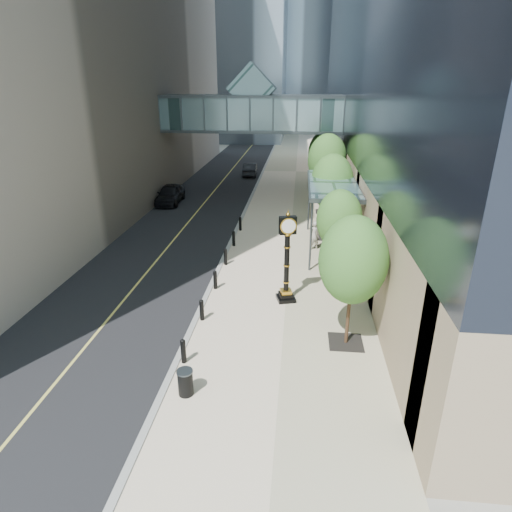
# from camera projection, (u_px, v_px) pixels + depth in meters

# --- Properties ---
(ground) EXTENTS (320.00, 320.00, 0.00)m
(ground) POSITION_uv_depth(u_px,v_px,m) (251.00, 385.00, 15.25)
(ground) COLOR gray
(ground) RESTS_ON ground
(road) EXTENTS (8.00, 180.00, 0.02)m
(road) POSITION_uv_depth(u_px,v_px,m) (231.00, 171.00, 52.80)
(road) COLOR black
(road) RESTS_ON ground
(sidewalk) EXTENTS (8.00, 180.00, 0.06)m
(sidewalk) POSITION_uv_depth(u_px,v_px,m) (296.00, 172.00, 52.04)
(sidewalk) COLOR beige
(sidewalk) RESTS_ON ground
(curb) EXTENTS (0.25, 180.00, 0.07)m
(curb) POSITION_uv_depth(u_px,v_px,m) (263.00, 171.00, 52.42)
(curb) COLOR gray
(curb) RESTS_ON ground
(skywalk) EXTENTS (17.00, 4.20, 5.80)m
(skywalk) POSITION_uv_depth(u_px,v_px,m) (252.00, 111.00, 38.47)
(skywalk) COLOR slate
(skywalk) RESTS_ON ground
(entrance_canopy) EXTENTS (3.00, 8.00, 4.38)m
(entrance_canopy) POSITION_uv_depth(u_px,v_px,m) (332.00, 185.00, 26.27)
(entrance_canopy) COLOR #383F44
(entrance_canopy) RESTS_ON ground
(bollard_row) EXTENTS (0.20, 16.20, 0.90)m
(bollard_row) POSITION_uv_depth(u_px,v_px,m) (221.00, 268.00, 23.62)
(bollard_row) COLOR black
(bollard_row) RESTS_ON sidewalk
(street_trees) EXTENTS (3.09, 28.75, 6.34)m
(street_trees) POSITION_uv_depth(u_px,v_px,m) (331.00, 178.00, 29.58)
(street_trees) COLOR black
(street_trees) RESTS_ON sidewalk
(street_clock) EXTENTS (1.03, 1.03, 4.48)m
(street_clock) POSITION_uv_depth(u_px,v_px,m) (287.00, 264.00, 20.39)
(street_clock) COLOR black
(street_clock) RESTS_ON sidewalk
(trash_bin) EXTENTS (0.55, 0.55, 0.90)m
(trash_bin) POSITION_uv_depth(u_px,v_px,m) (185.00, 383.00, 14.56)
(trash_bin) COLOR black
(trash_bin) RESTS_ON sidewalk
(pedestrian) EXTENTS (0.80, 0.68, 1.87)m
(pedestrian) POSITION_uv_depth(u_px,v_px,m) (314.00, 235.00, 27.28)
(pedestrian) COLOR #A9A59B
(pedestrian) RESTS_ON sidewalk
(car_near) EXTENTS (2.16, 4.94, 1.65)m
(car_near) POSITION_uv_depth(u_px,v_px,m) (170.00, 194.00, 38.16)
(car_near) COLOR black
(car_near) RESTS_ON road
(car_far) EXTENTS (1.70, 4.36, 1.41)m
(car_far) POSITION_uv_depth(u_px,v_px,m) (250.00, 169.00, 49.76)
(car_far) COLOR black
(car_far) RESTS_ON road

